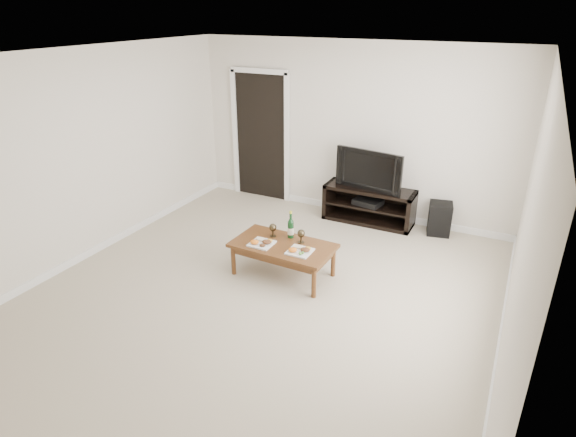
{
  "coord_description": "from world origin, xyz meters",
  "views": [
    {
      "loc": [
        2.36,
        -4.03,
        3.03
      ],
      "look_at": [
        0.0,
        0.64,
        0.7
      ],
      "focal_mm": 30.0,
      "sensor_mm": 36.0,
      "label": 1
    }
  ],
  "objects_px": {
    "media_console": "(369,205)",
    "coffee_table": "(283,260)",
    "subwoofer": "(440,219)",
    "television": "(372,169)"
  },
  "relations": [
    {
      "from": "coffee_table",
      "to": "subwoofer",
      "type": "bearing_deg",
      "value": 54.41
    },
    {
      "from": "media_console",
      "to": "television",
      "type": "xyz_separation_m",
      "value": [
        -0.0,
        0.0,
        0.57
      ]
    },
    {
      "from": "media_console",
      "to": "coffee_table",
      "type": "bearing_deg",
      "value": -102.21
    },
    {
      "from": "subwoofer",
      "to": "coffee_table",
      "type": "distance_m",
      "value": 2.52
    },
    {
      "from": "television",
      "to": "coffee_table",
      "type": "distance_m",
      "value": 2.13
    },
    {
      "from": "media_console",
      "to": "television",
      "type": "height_order",
      "value": "television"
    },
    {
      "from": "media_console",
      "to": "coffee_table",
      "type": "xyz_separation_m",
      "value": [
        -0.43,
        -1.99,
        -0.07
      ]
    },
    {
      "from": "coffee_table",
      "to": "media_console",
      "type": "bearing_deg",
      "value": 77.79
    },
    {
      "from": "subwoofer",
      "to": "television",
      "type": "bearing_deg",
      "value": 171.7
    },
    {
      "from": "television",
      "to": "coffee_table",
      "type": "xyz_separation_m",
      "value": [
        -0.43,
        -1.99,
        -0.64
      ]
    }
  ]
}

